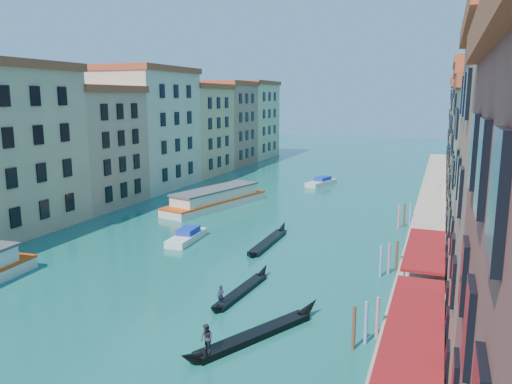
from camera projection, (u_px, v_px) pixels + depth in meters
left_bank_palazzos at (126, 135)px, 81.96m from camera, size 12.80×128.40×21.00m
right_bank_palazzos at (502, 146)px, 62.87m from camera, size 12.80×128.40×21.00m
quay at (430, 213)px, 67.37m from camera, size 4.00×140.00×1.00m
restaurant_awnings at (414, 328)px, 28.23m from camera, size 3.20×44.55×3.12m
mooring_poles_right at (372, 308)px, 34.94m from camera, size 1.44×54.24×3.20m
vaporetto_far at (216, 198)px, 72.96m from camera, size 9.08×19.43×2.82m
gondola_fore at (241, 289)px, 40.85m from camera, size 1.67×10.50×2.09m
gondola_right at (253, 333)px, 33.08m from camera, size 6.67×11.41×2.48m
gondola_far at (269, 240)px, 54.79m from camera, size 1.19×12.54×1.78m
motorboat_mid at (187, 236)px, 55.84m from camera, size 2.54×6.90×1.41m
motorboat_far at (321, 182)px, 91.08m from camera, size 4.53×7.68×1.52m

